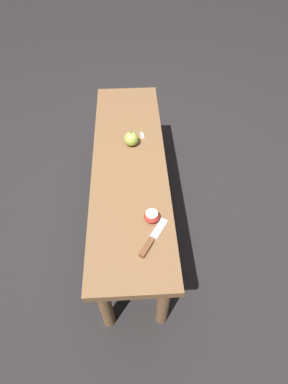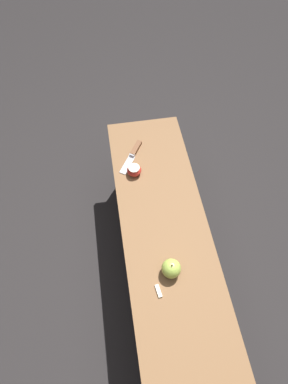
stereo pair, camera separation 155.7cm
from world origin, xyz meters
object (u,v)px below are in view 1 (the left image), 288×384
apple_cut (152,216)px  wooden_bench (130,172)px  apple_whole (131,139)px  knife (150,242)px

apple_cut → wooden_bench: bearing=14.2°
apple_whole → apple_cut: apple_whole is taller
knife → apple_whole: (0.61, 0.06, 0.03)m
knife → apple_cut: size_ratio=2.80×
knife → apple_whole: bearing=37.9°
wooden_bench → apple_cut: 0.38m
knife → apple_whole: size_ratio=2.21×
knife → wooden_bench: bearing=41.3°
wooden_bench → apple_cut: size_ratio=20.25×
knife → apple_cut: 0.12m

